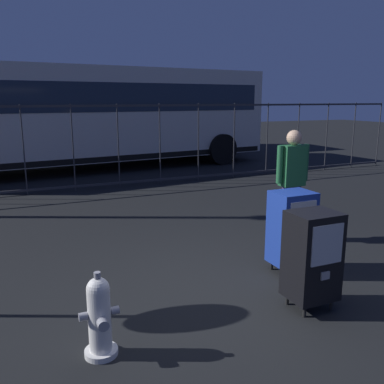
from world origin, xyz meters
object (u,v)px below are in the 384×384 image
(pedestrian, at_px, (292,179))
(bus_near, at_px, (99,112))
(newspaper_box_primary, at_px, (292,228))
(newspaper_box_secondary, at_px, (312,255))
(bus_far, at_px, (112,109))
(fire_hydrant, at_px, (100,317))

(pedestrian, bearing_deg, bus_near, 98.83)
(newspaper_box_primary, distance_m, newspaper_box_secondary, 0.92)
(pedestrian, height_order, bus_far, bus_far)
(bus_near, bearing_deg, pedestrian, -87.37)
(fire_hydrant, height_order, bus_near, bus_near)
(fire_hydrant, distance_m, bus_far, 13.86)
(bus_near, relative_size, bus_far, 1.02)
(newspaper_box_secondary, relative_size, bus_near, 0.10)
(newspaper_box_primary, relative_size, pedestrian, 0.61)
(bus_near, distance_m, bus_far, 3.92)
(newspaper_box_primary, height_order, bus_far, bus_far)
(bus_far, bearing_deg, newspaper_box_secondary, -94.77)
(fire_hydrant, distance_m, newspaper_box_secondary, 2.15)
(pedestrian, bearing_deg, newspaper_box_secondary, -121.12)
(fire_hydrant, relative_size, bus_far, 0.07)
(newspaper_box_primary, relative_size, newspaper_box_secondary, 1.00)
(bus_far, bearing_deg, newspaper_box_primary, -93.39)
(newspaper_box_primary, xyz_separation_m, pedestrian, (0.72, 0.99, 0.38))
(fire_hydrant, relative_size, newspaper_box_secondary, 0.73)
(fire_hydrant, xyz_separation_m, newspaper_box_secondary, (2.14, -0.05, 0.22))
(bus_far, bearing_deg, bus_near, -108.94)
(newspaper_box_secondary, bearing_deg, bus_near, 90.75)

